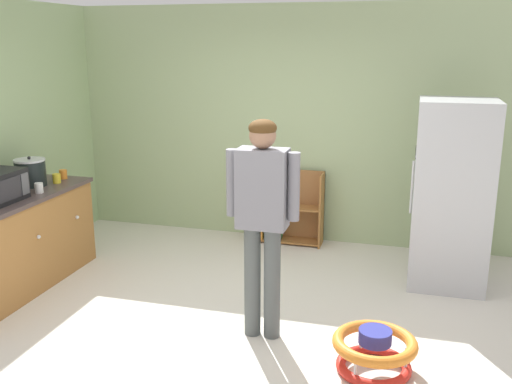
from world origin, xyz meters
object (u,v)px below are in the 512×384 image
object	(u,v)px
amber_bottle	(19,183)
yellow_cup	(57,178)
refrigerator	(452,195)
baby_walker	(374,351)
bookshelf	(284,211)
crock_pot	(30,172)
orange_cup	(63,174)
white_cup	(39,188)
kitchen_counter	(11,245)
standing_person	(262,210)

from	to	relation	value
amber_bottle	yellow_cup	size ratio (longest dim) A/B	2.59
refrigerator	baby_walker	distance (m)	1.99
bookshelf	crock_pot	bearing A→B (deg)	-144.94
bookshelf	amber_bottle	distance (m)	2.89
orange_cup	white_cup	bearing A→B (deg)	-78.62
refrigerator	crock_pot	bearing A→B (deg)	-168.72
kitchen_counter	crock_pot	size ratio (longest dim) A/B	6.45
orange_cup	baby_walker	bearing A→B (deg)	-21.67
bookshelf	baby_walker	world-z (taller)	bookshelf
baby_walker	yellow_cup	distance (m)	3.56
bookshelf	yellow_cup	bearing A→B (deg)	-145.79
baby_walker	refrigerator	bearing A→B (deg)	72.91
orange_cup	yellow_cup	bearing A→B (deg)	-76.21
refrigerator	kitchen_counter	bearing A→B (deg)	-162.05
kitchen_counter	amber_bottle	size ratio (longest dim) A/B	7.84
crock_pot	yellow_cup	bearing A→B (deg)	43.85
kitchen_counter	white_cup	xyz separation A→B (m)	(0.18, 0.26, 0.50)
white_cup	baby_walker	bearing A→B (deg)	-13.24
kitchen_counter	yellow_cup	world-z (taller)	yellow_cup
crock_pot	orange_cup	world-z (taller)	crock_pot
refrigerator	baby_walker	world-z (taller)	refrigerator
kitchen_counter	white_cup	world-z (taller)	white_cup
kitchen_counter	crock_pot	bearing A→B (deg)	98.16
kitchen_counter	orange_cup	distance (m)	0.96
standing_person	yellow_cup	distance (m)	2.53
refrigerator	orange_cup	xyz separation A→B (m)	(-3.87, -0.45, 0.06)
yellow_cup	refrigerator	bearing A→B (deg)	9.36
refrigerator	yellow_cup	size ratio (longest dim) A/B	18.74
baby_walker	white_cup	xyz separation A→B (m)	(-3.21, 0.76, 0.79)
amber_bottle	white_cup	size ratio (longest dim) A/B	2.59
bookshelf	orange_cup	size ratio (longest dim) A/B	8.95
orange_cup	white_cup	xyz separation A→B (m)	(0.11, -0.57, 0.00)
crock_pot	baby_walker	bearing A→B (deg)	-15.75
standing_person	amber_bottle	world-z (taller)	standing_person
refrigerator	crock_pot	xyz separation A→B (m)	(-4.00, -0.80, 0.15)
refrigerator	white_cup	world-z (taller)	refrigerator
kitchen_counter	refrigerator	world-z (taller)	refrigerator
bookshelf	standing_person	xyz separation A→B (m)	(0.33, -2.24, 0.68)
baby_walker	orange_cup	size ratio (longest dim) A/B	6.36
baby_walker	amber_bottle	distance (m)	3.55
white_cup	bookshelf	bearing A→B (deg)	41.96
crock_pot	orange_cup	distance (m)	0.38
standing_person	baby_walker	size ratio (longest dim) A/B	2.88
bookshelf	orange_cup	bearing A→B (deg)	-149.90
crock_pot	bookshelf	bearing A→B (deg)	35.06
baby_walker	orange_cup	xyz separation A→B (m)	(-3.33, 1.32, 0.79)
kitchen_counter	standing_person	size ratio (longest dim) A/B	1.11
crock_pot	yellow_cup	xyz separation A→B (m)	(0.17, 0.17, -0.09)
baby_walker	white_cup	distance (m)	3.39
refrigerator	yellow_cup	xyz separation A→B (m)	(-3.83, -0.63, 0.06)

